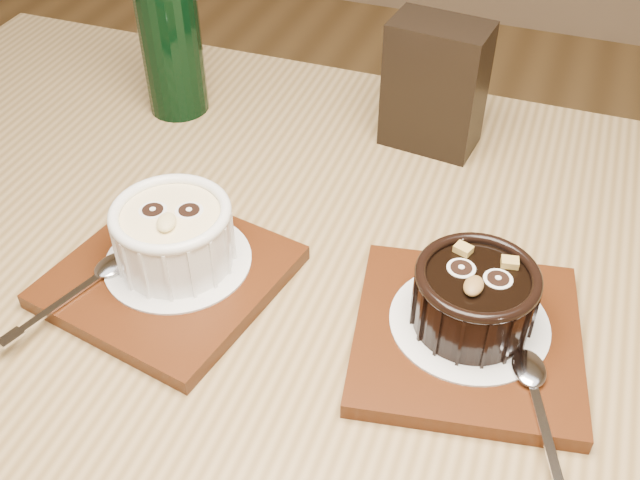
{
  "coord_description": "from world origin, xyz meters",
  "views": [
    {
      "loc": [
        0.16,
        -0.14,
        1.22
      ],
      "look_at": [
        0.0,
        0.29,
        0.81
      ],
      "focal_mm": 42.0,
      "sensor_mm": 36.0,
      "label": 1
    }
  ],
  "objects_px": {
    "ramekin_dark": "(475,295)",
    "green_bottle": "(169,29)",
    "tray_left": "(169,276)",
    "table": "(318,371)",
    "tray_right": "(467,337)",
    "condiment_stand": "(435,86)",
    "ramekin_white": "(173,233)"
  },
  "relations": [
    {
      "from": "condiment_stand",
      "to": "green_bottle",
      "type": "height_order",
      "value": "green_bottle"
    },
    {
      "from": "table",
      "to": "tray_right",
      "type": "relative_size",
      "value": 6.7
    },
    {
      "from": "tray_left",
      "to": "condiment_stand",
      "type": "distance_m",
      "value": 0.34
    },
    {
      "from": "tray_left",
      "to": "ramekin_white",
      "type": "relative_size",
      "value": 1.74
    },
    {
      "from": "tray_right",
      "to": "green_bottle",
      "type": "distance_m",
      "value": 0.47
    },
    {
      "from": "table",
      "to": "green_bottle",
      "type": "height_order",
      "value": "green_bottle"
    },
    {
      "from": "table",
      "to": "ramekin_white",
      "type": "bearing_deg",
      "value": -176.88
    },
    {
      "from": "green_bottle",
      "to": "tray_left",
      "type": "bearing_deg",
      "value": -63.47
    },
    {
      "from": "tray_left",
      "to": "tray_right",
      "type": "bearing_deg",
      "value": 4.55
    },
    {
      "from": "tray_right",
      "to": "ramekin_dark",
      "type": "xyz_separation_m",
      "value": [
        -0.0,
        0.01,
        0.04
      ]
    },
    {
      "from": "ramekin_white",
      "to": "green_bottle",
      "type": "height_order",
      "value": "green_bottle"
    },
    {
      "from": "ramekin_white",
      "to": "ramekin_dark",
      "type": "xyz_separation_m",
      "value": [
        0.26,
        0.02,
        -0.0
      ]
    },
    {
      "from": "condiment_stand",
      "to": "ramekin_white",
      "type": "bearing_deg",
      "value": -119.21
    },
    {
      "from": "table",
      "to": "condiment_stand",
      "type": "xyz_separation_m",
      "value": [
        0.03,
        0.28,
        0.16
      ]
    },
    {
      "from": "tray_right",
      "to": "green_bottle",
      "type": "xyz_separation_m",
      "value": [
        -0.39,
        0.24,
        0.09
      ]
    },
    {
      "from": "ramekin_white",
      "to": "condiment_stand",
      "type": "xyz_separation_m",
      "value": [
        0.16,
        0.28,
        0.02
      ]
    },
    {
      "from": "tray_right",
      "to": "condiment_stand",
      "type": "distance_m",
      "value": 0.3
    },
    {
      "from": "table",
      "to": "ramekin_white",
      "type": "relative_size",
      "value": 11.63
    },
    {
      "from": "ramekin_dark",
      "to": "condiment_stand",
      "type": "distance_m",
      "value": 0.29
    },
    {
      "from": "tray_left",
      "to": "green_bottle",
      "type": "xyz_separation_m",
      "value": [
        -0.13,
        0.26,
        0.09
      ]
    },
    {
      "from": "ramekin_dark",
      "to": "tray_left",
      "type": "bearing_deg",
      "value": -169.36
    },
    {
      "from": "tray_left",
      "to": "ramekin_dark",
      "type": "relative_size",
      "value": 1.83
    },
    {
      "from": "tray_right",
      "to": "ramekin_dark",
      "type": "bearing_deg",
      "value": 95.42
    },
    {
      "from": "tray_left",
      "to": "condiment_stand",
      "type": "relative_size",
      "value": 1.29
    },
    {
      "from": "ramekin_white",
      "to": "ramekin_dark",
      "type": "distance_m",
      "value": 0.26
    },
    {
      "from": "ramekin_white",
      "to": "tray_left",
      "type": "bearing_deg",
      "value": -121.73
    },
    {
      "from": "tray_right",
      "to": "green_bottle",
      "type": "relative_size",
      "value": 0.71
    },
    {
      "from": "ramekin_white",
      "to": "condiment_stand",
      "type": "distance_m",
      "value": 0.33
    },
    {
      "from": "ramekin_dark",
      "to": "green_bottle",
      "type": "distance_m",
      "value": 0.46
    },
    {
      "from": "condiment_stand",
      "to": "ramekin_dark",
      "type": "bearing_deg",
      "value": -69.69
    },
    {
      "from": "table",
      "to": "condiment_stand",
      "type": "bearing_deg",
      "value": 83.97
    },
    {
      "from": "ramekin_white",
      "to": "table",
      "type": "bearing_deg",
      "value": -16.2
    }
  ]
}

